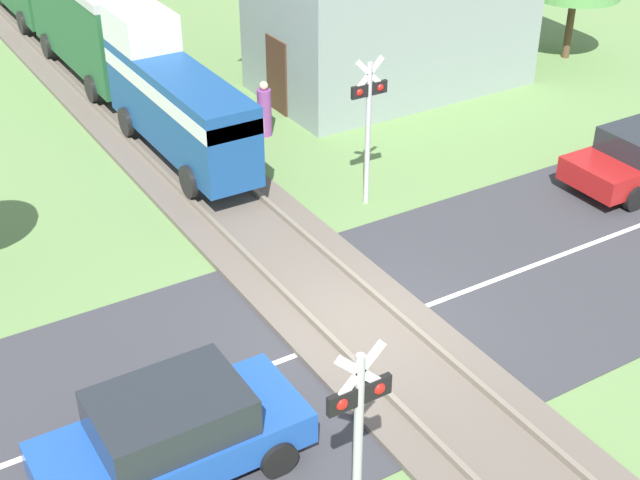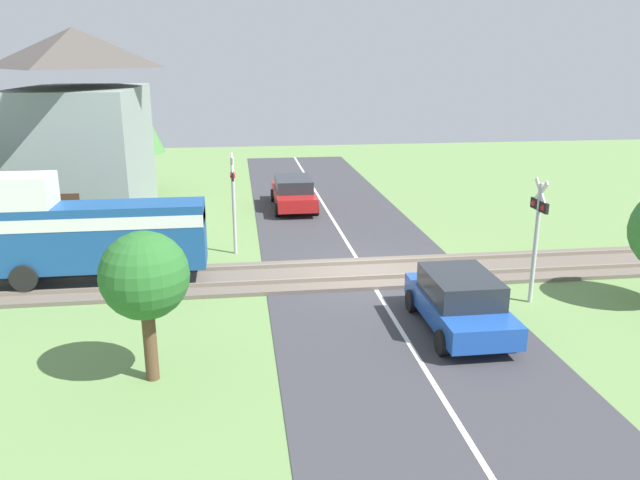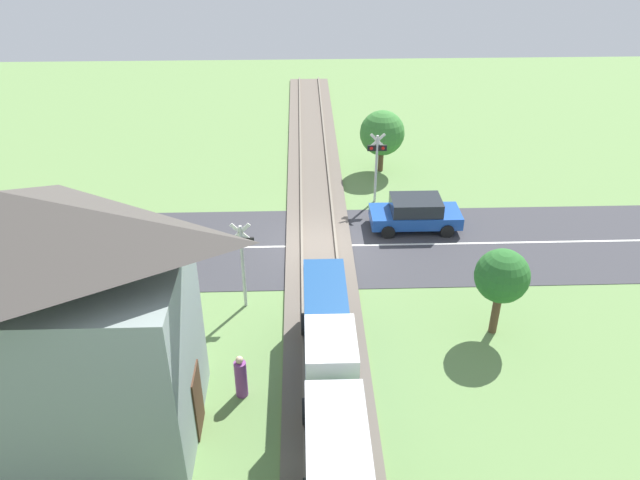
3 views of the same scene
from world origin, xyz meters
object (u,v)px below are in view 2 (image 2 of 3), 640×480
at_px(car_far_side, 293,192).
at_px(pedestrian_by_station, 98,241).
at_px(station_building, 83,132).
at_px(car_near_crossing, 459,301).
at_px(crossing_signal_east_approach, 233,191).
at_px(crossing_signal_west_approach, 537,226).

height_order(car_far_side, pedestrian_by_station, pedestrian_by_station).
distance_m(car_far_side, station_building, 9.11).
xyz_separation_m(car_near_crossing, pedestrian_by_station, (6.94, 10.04, -0.08)).
xyz_separation_m(car_far_side, crossing_signal_east_approach, (-6.45, 2.63, 1.47)).
bearing_deg(station_building, crossing_signal_east_approach, -129.21).
distance_m(car_near_crossing, car_far_side, 13.89).
xyz_separation_m(car_near_crossing, car_far_side, (13.59, 2.88, -0.02)).
relative_size(station_building, pedestrian_by_station, 5.49).
distance_m(car_near_crossing, pedestrian_by_station, 12.20).
relative_size(car_far_side, crossing_signal_east_approach, 1.30).
xyz_separation_m(car_near_crossing, station_building, (11.87, 11.31, 2.97)).
distance_m(crossing_signal_east_approach, pedestrian_by_station, 4.78).
xyz_separation_m(crossing_signal_west_approach, crossing_signal_east_approach, (5.64, 8.13, 0.00)).
relative_size(car_near_crossing, station_building, 0.48).
distance_m(crossing_signal_west_approach, station_building, 17.44).
distance_m(crossing_signal_west_approach, crossing_signal_east_approach, 9.90).
height_order(crossing_signal_east_approach, pedestrian_by_station, crossing_signal_east_approach).
bearing_deg(car_near_crossing, crossing_signal_west_approach, -60.40).
bearing_deg(pedestrian_by_station, car_near_crossing, -124.65).
distance_m(car_far_side, crossing_signal_east_approach, 7.12).
height_order(crossing_signal_west_approach, pedestrian_by_station, crossing_signal_west_approach).
relative_size(crossing_signal_east_approach, pedestrian_by_station, 2.31).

